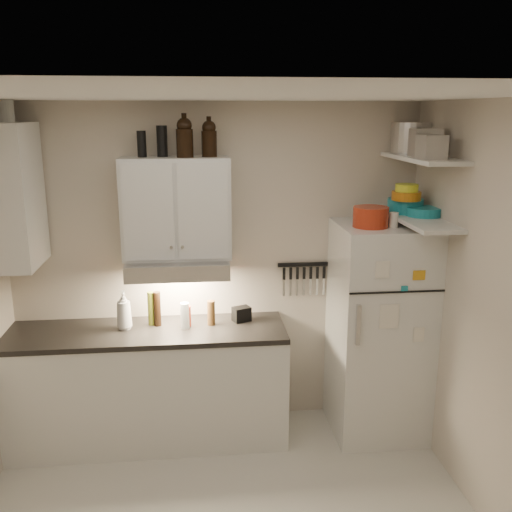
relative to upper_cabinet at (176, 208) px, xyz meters
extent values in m
cube|color=white|center=(0.30, -1.33, 0.78)|extent=(3.20, 3.00, 0.02)
cube|color=beige|center=(0.30, 0.18, -0.53)|extent=(3.20, 0.02, 2.60)
cube|color=beige|center=(1.91, -1.33, -0.53)|extent=(0.02, 3.00, 2.60)
cube|color=silver|center=(-0.25, -0.14, -1.39)|extent=(2.10, 0.60, 0.88)
cube|color=black|center=(-0.25, -0.14, -0.93)|extent=(2.10, 0.62, 0.04)
cube|color=silver|center=(0.00, 0.00, 0.00)|extent=(0.80, 0.33, 0.75)
cube|color=silver|center=(-1.14, -0.14, 0.12)|extent=(0.33, 0.55, 1.00)
cube|color=silver|center=(0.00, -0.06, -0.44)|extent=(0.76, 0.46, 0.12)
cube|color=silver|center=(1.55, -0.18, -0.98)|extent=(0.70, 0.68, 1.70)
cube|color=silver|center=(1.75, -0.31, 0.38)|extent=(0.30, 0.95, 0.03)
cube|color=silver|center=(1.75, -0.31, -0.07)|extent=(0.30, 0.95, 0.03)
cube|color=black|center=(1.00, 0.15, -0.51)|extent=(0.42, 0.02, 0.03)
cylinder|color=#A82A13|center=(1.41, -0.25, -0.05)|extent=(0.27, 0.27, 0.15)
cube|color=gold|center=(1.83, -0.29, -0.09)|extent=(0.25, 0.28, 0.07)
cylinder|color=silver|center=(1.58, -0.28, -0.07)|extent=(0.07, 0.07, 0.11)
cylinder|color=silver|center=(1.80, 0.04, 0.50)|extent=(0.40, 0.40, 0.23)
cube|color=#AAAAAD|center=(1.75, -0.34, 0.49)|extent=(0.20, 0.18, 0.19)
cube|color=#AAAAAD|center=(1.70, -0.57, 0.47)|extent=(0.17, 0.17, 0.16)
cylinder|color=teal|center=(1.73, -0.11, 0.00)|extent=(0.27, 0.27, 0.11)
cylinder|color=#B96B11|center=(1.70, -0.18, 0.09)|extent=(0.22, 0.22, 0.06)
cylinder|color=yellow|center=(1.70, -0.18, 0.15)|extent=(0.17, 0.17, 0.05)
cylinder|color=teal|center=(1.81, -0.26, -0.02)|extent=(0.34, 0.34, 0.06)
cylinder|color=black|center=(-0.09, 0.03, 0.49)|extent=(0.09, 0.09, 0.22)
cylinder|color=black|center=(-0.23, 0.01, 0.47)|extent=(0.08, 0.08, 0.19)
cylinder|color=silver|center=(-1.13, -0.10, 0.70)|extent=(0.14, 0.14, 0.16)
imported|color=silver|center=(-0.42, -0.09, -0.74)|extent=(0.13, 0.14, 0.33)
cylinder|color=brown|center=(0.24, -0.08, -0.81)|extent=(0.07, 0.07, 0.19)
cylinder|color=#515916|center=(-0.22, -0.03, -0.77)|extent=(0.06, 0.06, 0.26)
cylinder|color=black|center=(-0.17, -0.05, -0.77)|extent=(0.07, 0.07, 0.27)
cylinder|color=silver|center=(0.04, -0.13, -0.80)|extent=(0.09, 0.09, 0.20)
cylinder|color=#A82A13|center=(0.05, -0.08, -0.82)|extent=(0.09, 0.09, 0.16)
cube|color=black|center=(0.48, -0.02, -0.85)|extent=(0.16, 0.14, 0.11)
camera|label=1|loc=(0.14, -4.24, 0.69)|focal=40.00mm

